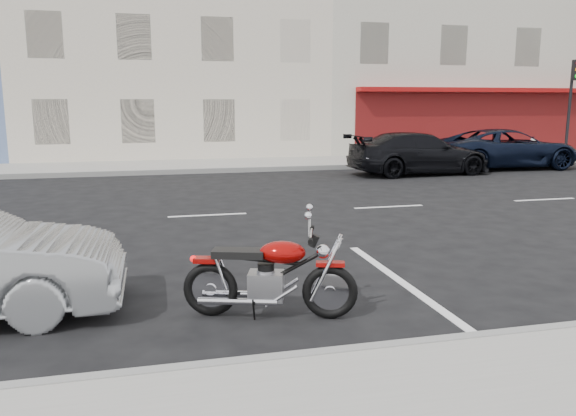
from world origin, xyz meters
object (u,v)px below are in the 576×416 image
fire_hydrant (533,146)px  suv_far (507,149)px  motorcycle (332,280)px  car_far (419,153)px  traffic_light (572,96)px

fire_hydrant → suv_far: 3.89m
motorcycle → suv_far: bearing=66.6°
motorcycle → suv_far: size_ratio=0.37×
car_far → traffic_light: bearing=-71.7°
suv_far → car_far: suv_far is taller
traffic_light → suv_far: bearing=-152.0°
traffic_light → fire_hydrant: size_ratio=5.28×
traffic_light → fire_hydrant: (-1.50, 0.17, -2.03)m
motorcycle → car_far: bearing=77.0°
motorcycle → suv_far: (10.30, 11.90, 0.26)m
fire_hydrant → suv_far: (-2.95, -2.53, 0.16)m
motorcycle → car_far: (6.54, 11.10, 0.24)m
car_far → fire_hydrant: bearing=-66.4°
fire_hydrant → car_far: car_far is taller
motorcycle → car_far: car_far is taller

